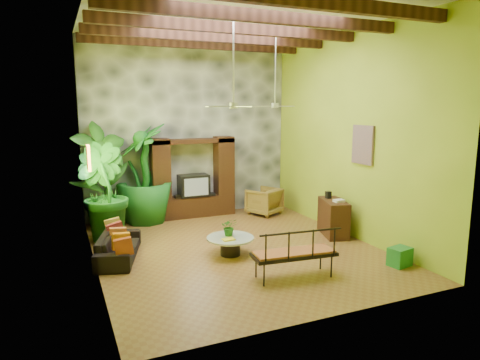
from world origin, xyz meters
name	(u,v)px	position (x,y,z in m)	size (l,w,h in m)	color
ground	(235,249)	(0.00, 0.00, 0.00)	(7.00, 7.00, 0.00)	brown
ceiling	(235,17)	(0.00, 0.00, 5.00)	(6.00, 7.00, 0.02)	silver
back_wall	(189,130)	(0.00, 3.50, 2.50)	(6.00, 0.02, 5.00)	olive
left_wall	(89,143)	(-3.00, 0.00, 2.50)	(0.02, 7.00, 5.00)	olive
right_wall	(348,134)	(3.00, 0.00, 2.50)	(0.02, 7.00, 5.00)	olive
stone_accent_wall	(189,130)	(0.00, 3.44, 2.50)	(5.98, 0.10, 4.98)	#3E4247
ceiling_beams	(235,28)	(0.00, 0.00, 4.78)	(5.95, 5.36, 0.22)	#3A1D12
entertainment_center	(193,184)	(0.00, 3.14, 0.97)	(2.40, 0.55, 2.30)	black
ceiling_fan_front	(234,95)	(-0.20, -0.40, 3.40)	(1.28, 1.28, 1.86)	silver
ceiling_fan_back	(275,97)	(1.60, 1.20, 3.40)	(1.28, 1.28, 1.86)	silver
wall_art_mask	(89,158)	(-2.96, 1.00, 2.10)	(0.06, 0.32, 0.55)	gold
wall_art_painting	(363,145)	(2.96, -0.60, 2.30)	(0.06, 0.70, 0.90)	#26498B
sofa	(119,246)	(-2.51, 0.41, 0.27)	(1.84, 0.72, 0.54)	black
wicker_armchair	(264,201)	(1.99, 2.53, 0.39)	(0.84, 0.87, 0.79)	olive
tall_plant_a	(103,176)	(-2.52, 2.82, 1.40)	(1.48, 1.00, 2.81)	#26651A
tall_plant_b	(102,192)	(-2.65, 1.83, 1.17)	(1.29, 1.04, 2.34)	#16551B
tall_plant_c	(144,173)	(-1.41, 3.08, 1.36)	(1.53, 1.53, 2.73)	#196120
coffee_table	(230,243)	(-0.26, -0.33, 0.26)	(1.02, 1.02, 0.40)	black
centerpiece_plant	(229,227)	(-0.23, -0.21, 0.59)	(0.35, 0.30, 0.39)	#205C18
yellow_tray	(229,239)	(-0.37, -0.50, 0.41)	(0.25, 0.18, 0.03)	yellow
iron_bench	(296,251)	(0.38, -2.01, 0.53)	(1.64, 0.73, 0.57)	black
side_console	(333,218)	(2.65, 0.00, 0.44)	(0.50, 1.11, 0.89)	#351810
green_bin	(400,257)	(2.65, -2.28, 0.19)	(0.43, 0.32, 0.38)	#1A6521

